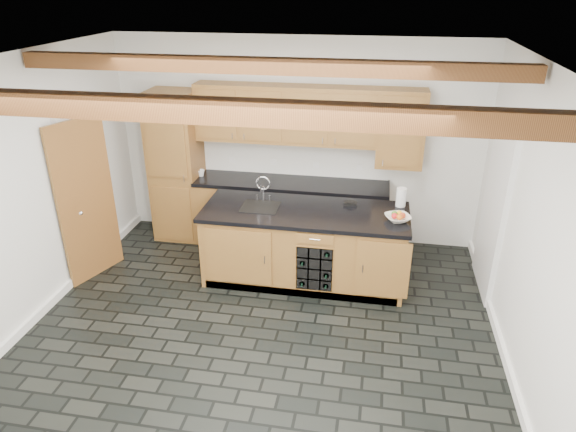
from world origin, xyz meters
name	(u,v)px	position (x,y,z in m)	size (l,w,h in m)	color
ground	(258,339)	(0.00, 0.00, 0.00)	(5.00, 5.00, 0.00)	black
room_shell	(258,185)	(-0.09, 0.53, 1.53)	(5.01, 5.00, 5.00)	white
back_cabinetry	(266,176)	(-0.38, 2.24, 0.98)	(3.65, 0.62, 2.20)	olive
island	(305,245)	(0.31, 1.28, 0.46)	(2.48, 0.96, 0.93)	olive
faucet	(261,203)	(-0.25, 1.33, 0.96)	(0.45, 0.40, 0.34)	black
kitchen_scale	(350,203)	(0.82, 1.55, 0.95)	(0.16, 0.11, 0.05)	black
fruit_bowl	(398,218)	(1.38, 1.20, 0.96)	(0.28, 0.28, 0.07)	silver
fruit_cluster	(398,215)	(1.38, 1.20, 1.00)	(0.16, 0.17, 0.07)	#B23817
paper_towel	(401,197)	(1.42, 1.63, 1.05)	(0.12, 0.12, 0.23)	white
mug	(201,173)	(-1.30, 2.19, 0.98)	(0.10, 0.10, 0.09)	white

